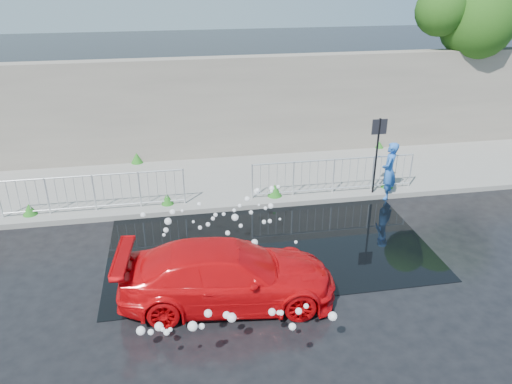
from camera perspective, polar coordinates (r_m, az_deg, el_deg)
ground at (r=12.04m, az=-0.11°, el=-8.35°), size 90.00×90.00×0.00m
pavement at (r=16.37m, az=-3.13°, el=1.38°), size 30.00×4.00×0.15m
curb at (r=14.57m, az=-2.15°, el=-1.69°), size 30.00×0.25×0.16m
retaining_wall at (r=17.83m, az=-4.17°, el=9.57°), size 30.00×0.60×3.50m
puddle at (r=12.95m, az=1.31°, el=-5.73°), size 8.00×5.00×0.01m
sign_post at (r=15.11m, az=13.73°, el=5.35°), size 0.45×0.06×2.50m
tree at (r=20.85m, az=24.59°, el=17.88°), size 5.03×2.74×6.32m
railing_left at (r=14.68m, az=-18.04°, el=0.05°), size 5.05×0.05×1.10m
railing_right at (r=15.26m, az=8.85°, el=1.99°), size 5.05×0.05×1.10m
weeds at (r=15.75m, az=-4.03°, el=1.34°), size 12.17×3.93×0.37m
water_spray at (r=11.20m, az=-3.91°, el=-7.00°), size 3.70×5.67×1.02m
red_car at (r=10.57m, az=-3.26°, el=-9.38°), size 4.67×2.25×1.31m
person at (r=15.49m, az=14.97°, el=2.37°), size 0.71×0.77×1.77m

